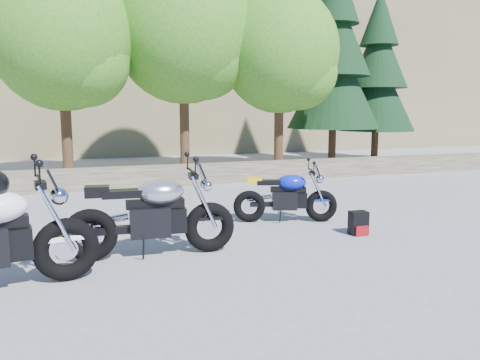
% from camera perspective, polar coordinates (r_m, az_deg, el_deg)
% --- Properties ---
extents(ground, '(90.00, 90.00, 0.00)m').
position_cam_1_polar(ground, '(6.84, 1.25, -7.49)').
color(ground, slate).
rests_on(ground, ground).
extents(stone_wall, '(22.00, 0.55, 0.50)m').
position_cam_1_polar(stone_wall, '(11.98, -8.16, 0.59)').
color(stone_wall, '#443B2D').
rests_on(stone_wall, ground).
extents(hillside, '(80.00, 30.00, 15.00)m').
position_cam_1_polar(hillside, '(35.01, -11.13, 17.60)').
color(hillside, brown).
rests_on(hillside, ground).
extents(tree_decid_left, '(3.67, 3.67, 5.62)m').
position_cam_1_polar(tree_decid_left, '(13.39, -20.45, 15.51)').
color(tree_decid_left, '#382314').
rests_on(tree_decid_left, ground).
extents(tree_decid_mid, '(4.08, 4.08, 6.24)m').
position_cam_1_polar(tree_decid_mid, '(14.22, -6.48, 17.18)').
color(tree_decid_mid, '#382314').
rests_on(tree_decid_mid, ground).
extents(tree_decid_right, '(3.54, 3.54, 5.41)m').
position_cam_1_polar(tree_decid_right, '(14.50, 5.35, 14.87)').
color(tree_decid_right, '#382314').
rests_on(tree_decid_right, ground).
extents(conifer_near, '(3.17, 3.17, 7.06)m').
position_cam_1_polar(conifer_near, '(16.79, 11.46, 14.49)').
color(conifer_near, '#382314').
rests_on(conifer_near, ground).
extents(conifer_far, '(2.82, 2.82, 6.27)m').
position_cam_1_polar(conifer_far, '(18.45, 16.44, 12.48)').
color(conifer_far, '#382314').
rests_on(conifer_far, ground).
extents(silver_bike, '(2.21, 0.70, 1.11)m').
position_cam_1_polar(silver_bike, '(6.14, -10.60, -4.31)').
color(silver_bike, black).
rests_on(silver_bike, ground).
extents(blue_bike, '(1.72, 0.75, 0.89)m').
position_cam_1_polar(blue_bike, '(7.95, 5.65, -2.05)').
color(blue_bike, black).
rests_on(blue_bike, ground).
extents(backpack, '(0.28, 0.24, 0.36)m').
position_cam_1_polar(backpack, '(7.39, 14.25, -5.14)').
color(backpack, black).
rests_on(backpack, ground).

